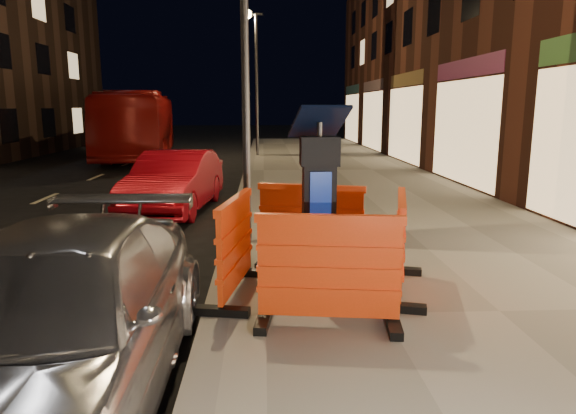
{
  "coord_description": "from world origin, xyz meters",
  "views": [
    {
      "loc": [
        0.51,
        -5.01,
        2.28
      ],
      "look_at": [
        0.8,
        1.0,
        1.1
      ],
      "focal_mm": 32.0,
      "sensor_mm": 36.0,
      "label": 1
    }
  ],
  "objects_px": {
    "barrier_front": "(329,271)",
    "car_silver": "(59,404)",
    "car_red": "(176,211)",
    "barrier_back": "(311,226)",
    "barrier_bldgside": "(400,244)",
    "parking_kiosk": "(319,207)",
    "barrier_kerbside": "(235,246)",
    "bus_doubledecker": "(141,158)"
  },
  "relations": [
    {
      "from": "barrier_front",
      "to": "car_silver",
      "type": "xyz_separation_m",
      "value": [
        -2.23,
        -1.0,
        -0.71
      ]
    },
    {
      "from": "car_red",
      "to": "barrier_back",
      "type": "bearing_deg",
      "value": -54.95
    },
    {
      "from": "barrier_bldgside",
      "to": "car_silver",
      "type": "height_order",
      "value": "barrier_bldgside"
    },
    {
      "from": "barrier_front",
      "to": "parking_kiosk",
      "type": "bearing_deg",
      "value": 97.69
    },
    {
      "from": "parking_kiosk",
      "to": "barrier_kerbside",
      "type": "distance_m",
      "value": 1.05
    },
    {
      "from": "barrier_back",
      "to": "car_silver",
      "type": "height_order",
      "value": "barrier_back"
    },
    {
      "from": "car_silver",
      "to": "car_red",
      "type": "bearing_deg",
      "value": 92.43
    },
    {
      "from": "barrier_front",
      "to": "barrier_bldgside",
      "type": "xyz_separation_m",
      "value": [
        0.95,
        0.95,
        0.0
      ]
    },
    {
      "from": "barrier_kerbside",
      "to": "bus_doubledecker",
      "type": "bearing_deg",
      "value": 27.05
    },
    {
      "from": "barrier_back",
      "to": "barrier_kerbside",
      "type": "xyz_separation_m",
      "value": [
        -0.95,
        -0.95,
        0.0
      ]
    },
    {
      "from": "barrier_kerbside",
      "to": "car_red",
      "type": "distance_m",
      "value": 5.89
    },
    {
      "from": "car_red",
      "to": "bus_doubledecker",
      "type": "bearing_deg",
      "value": 112.61
    },
    {
      "from": "parking_kiosk",
      "to": "bus_doubledecker",
      "type": "xyz_separation_m",
      "value": [
        -6.17,
        17.8,
        -1.16
      ]
    },
    {
      "from": "car_silver",
      "to": "barrier_bldgside",
      "type": "bearing_deg",
      "value": 31.39
    },
    {
      "from": "barrier_back",
      "to": "bus_doubledecker",
      "type": "relative_size",
      "value": 0.14
    },
    {
      "from": "barrier_bldgside",
      "to": "car_red",
      "type": "distance_m",
      "value": 6.67
    },
    {
      "from": "barrier_front",
      "to": "car_red",
      "type": "distance_m",
      "value": 7.09
    },
    {
      "from": "barrier_front",
      "to": "barrier_back",
      "type": "xyz_separation_m",
      "value": [
        0.0,
        1.9,
        0.0
      ]
    },
    {
      "from": "parking_kiosk",
      "to": "barrier_bldgside",
      "type": "distance_m",
      "value": 1.05
    },
    {
      "from": "barrier_kerbside",
      "to": "bus_doubledecker",
      "type": "height_order",
      "value": "bus_doubledecker"
    },
    {
      "from": "parking_kiosk",
      "to": "barrier_front",
      "type": "bearing_deg",
      "value": -77.31
    },
    {
      "from": "barrier_bldgside",
      "to": "car_silver",
      "type": "relative_size",
      "value": 0.32
    },
    {
      "from": "barrier_back",
      "to": "barrier_kerbside",
      "type": "bearing_deg",
      "value": -119.31
    },
    {
      "from": "car_red",
      "to": "bus_doubledecker",
      "type": "height_order",
      "value": "bus_doubledecker"
    },
    {
      "from": "barrier_bldgside",
      "to": "car_silver",
      "type": "xyz_separation_m",
      "value": [
        -3.18,
        -1.95,
        -0.71
      ]
    },
    {
      "from": "barrier_kerbside",
      "to": "barrier_bldgside",
      "type": "height_order",
      "value": "same"
    },
    {
      "from": "parking_kiosk",
      "to": "bus_doubledecker",
      "type": "relative_size",
      "value": 0.19
    },
    {
      "from": "barrier_front",
      "to": "bus_doubledecker",
      "type": "distance_m",
      "value": 19.75
    },
    {
      "from": "barrier_front",
      "to": "bus_doubledecker",
      "type": "bearing_deg",
      "value": 115.92
    },
    {
      "from": "barrier_bldgside",
      "to": "car_red",
      "type": "xyz_separation_m",
      "value": [
        -3.53,
        5.62,
        -0.71
      ]
    },
    {
      "from": "barrier_front",
      "to": "barrier_bldgside",
      "type": "distance_m",
      "value": 1.34
    },
    {
      "from": "barrier_kerbside",
      "to": "car_red",
      "type": "bearing_deg",
      "value": 26.83
    },
    {
      "from": "car_silver",
      "to": "parking_kiosk",
      "type": "bearing_deg",
      "value": 41.03
    },
    {
      "from": "barrier_back",
      "to": "car_silver",
      "type": "distance_m",
      "value": 3.73
    },
    {
      "from": "car_silver",
      "to": "car_red",
      "type": "xyz_separation_m",
      "value": [
        -0.34,
        7.57,
        0.0
      ]
    },
    {
      "from": "bus_doubledecker",
      "to": "barrier_back",
      "type": "bearing_deg",
      "value": -76.79
    },
    {
      "from": "barrier_back",
      "to": "car_silver",
      "type": "relative_size",
      "value": 0.32
    },
    {
      "from": "barrier_front",
      "to": "barrier_back",
      "type": "relative_size",
      "value": 1.0
    },
    {
      "from": "car_silver",
      "to": "barrier_kerbside",
      "type": "bearing_deg",
      "value": 56.54
    },
    {
      "from": "barrier_front",
      "to": "barrier_bldgside",
      "type": "height_order",
      "value": "same"
    },
    {
      "from": "car_silver",
      "to": "bus_doubledecker",
      "type": "height_order",
      "value": "bus_doubledecker"
    },
    {
      "from": "barrier_back",
      "to": "barrier_bldgside",
      "type": "bearing_deg",
      "value": -29.31
    }
  ]
}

